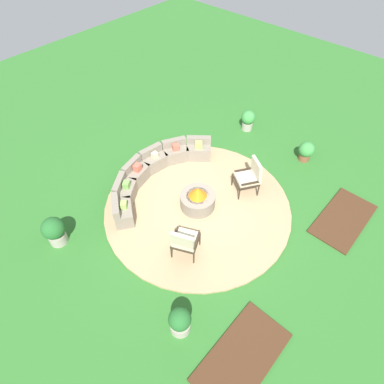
{
  "coord_description": "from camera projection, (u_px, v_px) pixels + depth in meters",
  "views": [
    {
      "loc": [
        -4.2,
        -3.58,
        6.73
      ],
      "look_at": [
        0.0,
        0.2,
        0.45
      ],
      "focal_mm": 30.21,
      "sensor_mm": 36.0,
      "label": 1
    }
  ],
  "objects": [
    {
      "name": "ground_plane",
      "position": [
        198.0,
        207.0,
        8.69
      ],
      "size": [
        24.0,
        24.0,
        0.0
      ],
      "primitive_type": "plane",
      "color": "#2D6B28"
    },
    {
      "name": "patio_circle",
      "position": [
        198.0,
        206.0,
        8.67
      ],
      "size": [
        4.95,
        4.95,
        0.06
      ],
      "primitive_type": "cylinder",
      "color": "tan",
      "rests_on": "ground_plane"
    },
    {
      "name": "mulch_bed_left",
      "position": [
        242.0,
        357.0,
        6.18
      ],
      "size": [
        1.99,
        1.04,
        0.04
      ],
      "primitive_type": "cube",
      "color": "#472B19",
      "rests_on": "ground_plane"
    },
    {
      "name": "mulch_bed_right",
      "position": [
        343.0,
        219.0,
        8.4
      ],
      "size": [
        1.99,
        1.04,
        0.04
      ],
      "primitive_type": "cube",
      "color": "#472B19",
      "rests_on": "ground_plane"
    },
    {
      "name": "fire_pit",
      "position": [
        198.0,
        199.0,
        8.45
      ],
      "size": [
        0.92,
        0.92,
        0.68
      ],
      "color": "gray",
      "rests_on": "patio_circle"
    },
    {
      "name": "curved_stone_bench",
      "position": [
        154.0,
        171.0,
        9.12
      ],
      "size": [
        3.85,
        1.49,
        0.67
      ],
      "color": "gray",
      "rests_on": "patio_circle"
    },
    {
      "name": "lounge_chair_front_left",
      "position": [
        184.0,
        241.0,
        7.25
      ],
      "size": [
        0.77,
        0.78,
        1.04
      ],
      "rotation": [
        0.0,
        0.0,
        5.16
      ],
      "color": "#2D2319",
      "rests_on": "patio_circle"
    },
    {
      "name": "lounge_chair_front_right",
      "position": [
        250.0,
        176.0,
        8.63
      ],
      "size": [
        0.81,
        0.81,
        1.04
      ],
      "rotation": [
        0.0,
        0.0,
        7.27
      ],
      "color": "#2D2319",
      "rests_on": "patio_circle"
    },
    {
      "name": "potted_plant_0",
      "position": [
        180.0,
        321.0,
        6.27
      ],
      "size": [
        0.46,
        0.46,
        0.72
      ],
      "color": "#A89E8E",
      "rests_on": "ground_plane"
    },
    {
      "name": "potted_plant_1",
      "position": [
        54.0,
        231.0,
        7.64
      ],
      "size": [
        0.55,
        0.55,
        0.81
      ],
      "color": "#A89E8E",
      "rests_on": "ground_plane"
    },
    {
      "name": "potted_plant_2",
      "position": [
        248.0,
        120.0,
        10.71
      ],
      "size": [
        0.46,
        0.46,
        0.69
      ],
      "color": "#A89E8E",
      "rests_on": "ground_plane"
    },
    {
      "name": "potted_plant_3",
      "position": [
        306.0,
        151.0,
        9.7
      ],
      "size": [
        0.47,
        0.47,
        0.63
      ],
      "color": "brown",
      "rests_on": "ground_plane"
    }
  ]
}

